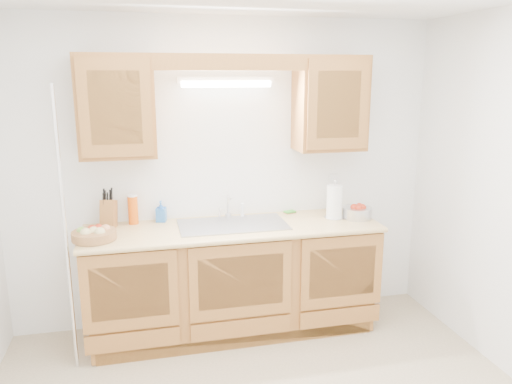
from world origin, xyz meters
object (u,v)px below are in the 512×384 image
object	(u,v)px
fruit_basket	(94,234)
knife_block	(109,213)
paper_towel	(335,202)
apple_bowl	(357,212)

from	to	relation	value
fruit_basket	knife_block	distance (m)	0.31
fruit_basket	paper_towel	size ratio (longest dim) A/B	0.97
knife_block	paper_towel	bearing A→B (deg)	5.30
knife_block	apple_bowl	distance (m)	1.98
fruit_basket	apple_bowl	distance (m)	2.06
fruit_basket	apple_bowl	size ratio (longest dim) A/B	1.05
fruit_basket	paper_towel	world-z (taller)	paper_towel
paper_towel	knife_block	bearing A→B (deg)	174.49
knife_block	paper_towel	size ratio (longest dim) A/B	0.96
apple_bowl	fruit_basket	bearing A→B (deg)	-177.86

